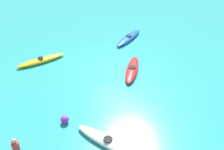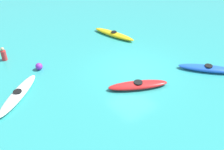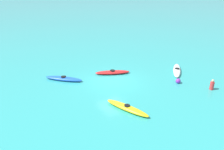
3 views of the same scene
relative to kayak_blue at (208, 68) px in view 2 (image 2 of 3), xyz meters
name	(u,v)px [view 2 (image 2 of 3)]	position (x,y,z in m)	size (l,w,h in m)	color
ground_plane	(133,71)	(-3.48, 2.62, -0.16)	(600.00, 600.00, 0.00)	teal
kayak_blue	(208,68)	(0.00, 0.00, 0.00)	(2.77, 3.02, 0.37)	blue
kayak_yellow	(114,34)	(-1.54, 7.00, 0.00)	(1.53, 3.43, 0.37)	yellow
kayak_red	(138,85)	(-4.35, 1.27, 0.00)	(3.20, 2.16, 0.37)	red
kayak_white	(18,94)	(-9.74, 4.39, 0.00)	(3.16, 2.80, 0.37)	white
buoy_purple	(39,66)	(-7.78, 6.15, 0.05)	(0.42, 0.42, 0.42)	purple
person_near_shore	(4,55)	(-9.03, 8.49, 0.22)	(0.34, 0.34, 0.88)	red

